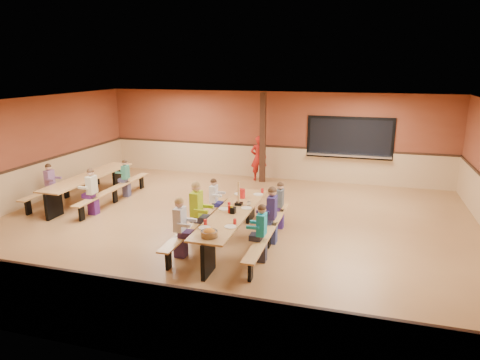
# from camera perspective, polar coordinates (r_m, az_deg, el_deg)

# --- Properties ---
(ground) EXTENTS (12.00, 12.00, 0.00)m
(ground) POSITION_cam_1_polar(r_m,az_deg,el_deg) (10.57, -1.51, -6.26)
(ground) COLOR brown
(ground) RESTS_ON ground
(room_envelope) EXTENTS (12.04, 10.04, 3.02)m
(room_envelope) POSITION_cam_1_polar(r_m,az_deg,el_deg) (10.34, -1.53, -2.70)
(room_envelope) COLOR brown
(room_envelope) RESTS_ON ground
(kitchen_pass_through) EXTENTS (2.78, 0.28, 1.38)m
(kitchen_pass_through) POSITION_cam_1_polar(r_m,az_deg,el_deg) (14.54, 14.42, 5.24)
(kitchen_pass_through) COLOR black
(kitchen_pass_through) RESTS_ON ground
(structural_post) EXTENTS (0.18, 0.18, 3.00)m
(structural_post) POSITION_cam_1_polar(r_m,az_deg,el_deg) (14.34, 3.05, 5.61)
(structural_post) COLOR black
(structural_post) RESTS_ON ground
(cafeteria_table_main) EXTENTS (1.91, 3.70, 0.74)m
(cafeteria_table_main) POSITION_cam_1_polar(r_m,az_deg,el_deg) (9.46, -1.01, -5.45)
(cafeteria_table_main) COLOR #B48347
(cafeteria_table_main) RESTS_ON ground
(cafeteria_table_second) EXTENTS (1.91, 3.70, 0.74)m
(cafeteria_table_second) POSITION_cam_1_polar(r_m,az_deg,el_deg) (13.22, -19.45, -0.37)
(cafeteria_table_second) COLOR #B48347
(cafeteria_table_second) RESTS_ON ground
(seated_child_white_left) EXTENTS (0.39, 0.32, 1.25)m
(seated_child_white_left) POSITION_cam_1_polar(r_m,az_deg,el_deg) (8.87, -7.99, -6.34)
(seated_child_white_left) COLOR silver
(seated_child_white_left) RESTS_ON ground
(seated_adult_yellow) EXTENTS (0.44, 0.36, 1.35)m
(seated_adult_yellow) POSITION_cam_1_polar(r_m,az_deg,el_deg) (9.63, -5.81, -4.22)
(seated_adult_yellow) COLOR #A7CC17
(seated_adult_yellow) RESTS_ON ground
(seated_child_grey_left) EXTENTS (0.33, 0.27, 1.13)m
(seated_child_grey_left) POSITION_cam_1_polar(r_m,az_deg,el_deg) (10.68, -3.51, -2.85)
(seated_child_grey_left) COLOR white
(seated_child_grey_left) RESTS_ON ground
(seated_child_teal_right) EXTENTS (0.36, 0.29, 1.18)m
(seated_child_teal_right) POSITION_cam_1_polar(r_m,az_deg,el_deg) (8.60, 2.88, -7.15)
(seated_child_teal_right) COLOR teal
(seated_child_teal_right) RESTS_ON ground
(seated_child_navy_right) EXTENTS (0.40, 0.33, 1.27)m
(seated_child_navy_right) POSITION_cam_1_polar(r_m,az_deg,el_deg) (9.48, 4.26, -4.75)
(seated_child_navy_right) COLOR #2A2155
(seated_child_navy_right) RESTS_ON ground
(seated_child_char_right) EXTENTS (0.33, 0.27, 1.14)m
(seated_child_char_right) POSITION_cam_1_polar(r_m,az_deg,el_deg) (10.36, 5.33, -3.43)
(seated_child_char_right) COLOR #444A4E
(seated_child_char_right) RESTS_ON ground
(seated_child_purple_sec) EXTENTS (0.35, 0.29, 1.17)m
(seated_child_purple_sec) POSITION_cam_1_polar(r_m,az_deg,el_deg) (13.22, -23.97, -0.55)
(seated_child_purple_sec) COLOR #875983
(seated_child_purple_sec) RESTS_ON ground
(seated_child_green_sec) EXTENTS (0.32, 0.27, 1.12)m
(seated_child_green_sec) POSITION_cam_1_polar(r_m,az_deg,el_deg) (13.28, -14.98, 0.20)
(seated_child_green_sec) COLOR #368167
(seated_child_green_sec) RESTS_ON ground
(seated_child_tan_sec) EXTENTS (0.38, 0.31, 1.23)m
(seated_child_tan_sec) POSITION_cam_1_polar(r_m,az_deg,el_deg) (11.92, -19.10, -1.51)
(seated_child_tan_sec) COLOR beige
(seated_child_tan_sec) RESTS_ON ground
(standing_woman) EXTENTS (0.66, 0.56, 1.55)m
(standing_woman) POSITION_cam_1_polar(r_m,az_deg,el_deg) (14.66, 2.51, 2.93)
(standing_woman) COLOR #B11B14
(standing_woman) RESTS_ON ground
(punch_pitcher) EXTENTS (0.16, 0.16, 0.22)m
(punch_pitcher) POSITION_cam_1_polar(r_m,az_deg,el_deg) (10.31, 0.26, -1.83)
(punch_pitcher) COLOR red
(punch_pitcher) RESTS_ON cafeteria_table_main
(chip_bowl) EXTENTS (0.32, 0.32, 0.15)m
(chip_bowl) POSITION_cam_1_polar(r_m,az_deg,el_deg) (8.04, -4.12, -7.08)
(chip_bowl) COLOR orange
(chip_bowl) RESTS_ON cafeteria_table_main
(napkin_dispenser) EXTENTS (0.10, 0.14, 0.13)m
(napkin_dispenser) POSITION_cam_1_polar(r_m,az_deg,el_deg) (9.27, -0.92, -4.06)
(napkin_dispenser) COLOR black
(napkin_dispenser) RESTS_ON cafeteria_table_main
(condiment_mustard) EXTENTS (0.06, 0.06, 0.17)m
(condiment_mustard) POSITION_cam_1_polar(r_m,az_deg,el_deg) (9.27, -1.15, -3.94)
(condiment_mustard) COLOR yellow
(condiment_mustard) RESTS_ON cafeteria_table_main
(condiment_ketchup) EXTENTS (0.06, 0.06, 0.17)m
(condiment_ketchup) POSITION_cam_1_polar(r_m,az_deg,el_deg) (9.27, -1.47, -3.93)
(condiment_ketchup) COLOR #B2140F
(condiment_ketchup) RESTS_ON cafeteria_table_main
(table_paddle) EXTENTS (0.16, 0.16, 0.56)m
(table_paddle) POSITION_cam_1_polar(r_m,az_deg,el_deg) (9.78, -0.17, -2.60)
(table_paddle) COLOR black
(table_paddle) RESTS_ON cafeteria_table_main
(place_settings) EXTENTS (0.65, 3.30, 0.11)m
(place_settings) POSITION_cam_1_polar(r_m,az_deg,el_deg) (9.37, -1.02, -3.91)
(place_settings) COLOR beige
(place_settings) RESTS_ON cafeteria_table_main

